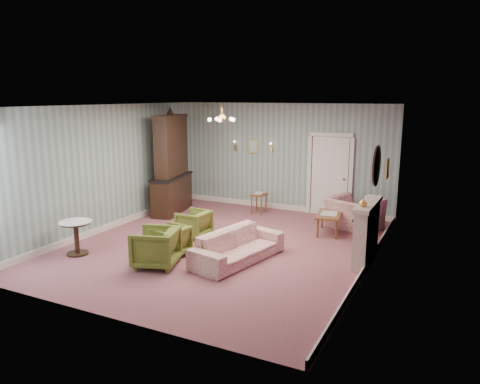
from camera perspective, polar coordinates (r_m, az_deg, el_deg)
The scene contains 27 objects.
floor at distance 9.64m, azimuth -2.13°, elevation -6.75°, with size 7.00×7.00×0.00m, color #985861.
ceiling at distance 9.13m, azimuth -2.28°, elevation 10.76°, with size 7.00×7.00×0.00m, color white.
wall_back at distance 12.42m, azimuth 5.51°, elevation 4.35°, with size 6.00×6.00×0.00m, color gray.
wall_front at distance 6.49m, azimuth -17.08°, elevation -3.27°, with size 6.00×6.00×0.00m, color gray.
wall_left at distance 11.00m, azimuth -16.10°, elevation 2.93°, with size 7.00×7.00×0.00m, color gray.
wall_right at distance 8.30m, azimuth 16.34°, elevation 0.06°, with size 7.00×7.00×0.00m, color gray.
wall_right_floral at distance 8.30m, azimuth 16.24°, elevation 0.07°, with size 7.00×7.00×0.00m, color #C16089.
door at distance 12.05m, azimuth 11.20°, elevation 2.15°, with size 1.12×0.12×2.16m, color white, non-canonical shape.
olive_chair_a at distance 8.56m, azimuth -10.54°, elevation -6.62°, with size 0.77×0.72×0.79m, color olive.
olive_chair_b at distance 9.06m, azimuth -8.81°, elevation -5.91°, with size 0.64×0.60×0.66m, color olive.
olive_chair_c at distance 10.21m, azimuth -5.81°, elevation -3.80°, with size 0.64×0.59×0.65m, color olive.
sofa_chintz at distance 8.67m, azimuth -0.26°, elevation -6.15°, with size 2.02×0.59×0.79m, color #AB4558.
wingback_chair at distance 11.04m, azimuth 14.16°, elevation -1.98°, with size 1.14×0.74×1.00m, color #AB4558.
dresser at distance 12.20m, azimuth -8.64°, elevation 3.80°, with size 0.57×1.66×2.76m, color black, non-canonical shape.
fireplace at distance 8.92m, azimuth 15.58°, elevation -4.85°, with size 0.30×1.40×1.16m, color beige, non-canonical shape.
mantel_vase at distance 8.37m, azimuth 15.18°, elevation -1.29°, with size 0.15×0.15×0.15m, color gold.
oval_mirror at distance 8.63m, azimuth 16.71°, elevation 3.18°, with size 0.04×0.76×0.84m, color white, non-canonical shape.
framed_print at distance 9.98m, azimuth 18.00°, elevation 2.79°, with size 0.04×0.34×0.42m, color gold, non-canonical shape.
coffee_table at distance 10.60m, azimuth 11.09°, elevation -3.88°, with size 0.51×0.92×0.47m, color brown, non-canonical shape.
side_table_black at distance 9.79m, azimuth 15.18°, elevation -5.00°, with size 0.41×0.41×0.61m, color black, non-canonical shape.
pedestal_table at distance 9.59m, azimuth -19.82°, elevation -5.42°, with size 0.63×0.63×0.69m, color black, non-canonical shape.
nesting_table at distance 12.14m, azimuth 2.39°, elevation -1.35°, with size 0.35×0.45×0.58m, color brown, non-canonical shape.
gilt_mirror_back at distance 12.70m, azimuth 1.65°, elevation 5.70°, with size 0.28×0.06×0.36m, color gold, non-canonical shape.
sconce_left at distance 12.92m, azimuth -0.61°, elevation 5.81°, with size 0.16×0.12×0.30m, color gold, non-canonical shape.
sconce_right at distance 12.47m, azimuth 3.92°, elevation 5.56°, with size 0.16×0.12×0.30m, color gold, non-canonical shape.
chandelier at distance 9.14m, azimuth -2.26°, elevation 9.07°, with size 0.56×0.56×0.36m, color gold, non-canonical shape.
burgundy_cushion at distance 10.91m, azimuth 13.73°, elevation -2.22°, with size 0.38×0.10×0.38m, color maroon.
Camera 1 is at (4.35, -8.02, 3.10)m, focal length 34.02 mm.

